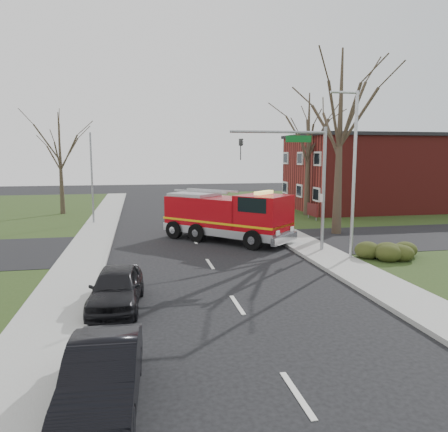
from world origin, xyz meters
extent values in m
plane|color=black|center=(0.00, 0.00, 0.00)|extent=(120.00, 120.00, 0.00)
cube|color=gray|center=(6.20, 0.00, 0.07)|extent=(2.40, 80.00, 0.15)
cube|color=gray|center=(-6.20, 0.00, 0.07)|extent=(2.40, 80.00, 0.15)
cube|color=maroon|center=(19.00, 18.00, 3.50)|extent=(15.00, 10.00, 7.00)
cube|color=black|center=(19.00, 18.00, 7.10)|extent=(15.40, 10.40, 0.30)
cube|color=silver|center=(11.45, 18.00, 2.00)|extent=(0.12, 1.40, 1.20)
cube|color=#4F1213|center=(10.50, 12.50, 0.90)|extent=(0.12, 2.00, 1.00)
cylinder|color=gray|center=(10.50, 11.70, 0.45)|extent=(0.08, 0.08, 0.90)
cylinder|color=gray|center=(10.50, 13.30, 0.45)|extent=(0.08, 0.08, 0.90)
ellipsoid|color=#263312|center=(9.00, -1.00, 0.58)|extent=(2.80, 2.00, 0.90)
cone|color=#31281D|center=(9.50, 6.00, 6.00)|extent=(0.64, 0.64, 12.00)
cone|color=#31281D|center=(11.00, 15.00, 5.25)|extent=(0.56, 0.56, 10.50)
cone|color=#31281D|center=(-10.00, 20.00, 4.50)|extent=(0.44, 0.44, 9.00)
cylinder|color=gray|center=(6.50, 1.50, 3.40)|extent=(0.18, 0.18, 6.80)
cylinder|color=gray|center=(3.90, 1.50, 6.50)|extent=(5.20, 0.14, 0.14)
cube|color=#0C591E|center=(5.00, 1.50, 6.15)|extent=(1.40, 0.06, 0.35)
imported|color=black|center=(1.90, 1.50, 6.15)|extent=(0.22, 0.18, 1.10)
cylinder|color=#B7BABF|center=(7.20, -0.50, 4.20)|extent=(0.16, 0.16, 8.40)
cylinder|color=#B7BABF|center=(6.50, -0.50, 8.30)|extent=(1.40, 0.12, 0.12)
cylinder|color=gray|center=(-6.80, 14.00, 3.50)|extent=(0.14, 0.14, 7.00)
cube|color=#A1070E|center=(1.08, 6.57, 1.60)|extent=(5.65, 5.72, 2.17)
cube|color=#A1070E|center=(3.80, 3.74, 1.75)|extent=(3.79, 3.79, 2.48)
cube|color=#B7BABF|center=(1.94, 5.68, 0.72)|extent=(7.52, 7.67, 0.46)
cube|color=#E5B20C|center=(1.94, 5.68, 1.29)|extent=(7.53, 7.68, 0.12)
cube|color=black|center=(4.58, 2.93, 2.53)|extent=(1.79, 1.72, 0.88)
cube|color=#E5D866|center=(3.80, 3.74, 3.15)|extent=(1.44, 1.40, 0.19)
cylinder|color=black|center=(2.90, 2.74, 0.57)|extent=(1.05, 1.07, 1.13)
cylinder|color=black|center=(4.84, 4.60, 0.57)|extent=(1.05, 1.07, 1.13)
cylinder|color=black|center=(-1.17, 6.98, 0.57)|extent=(1.05, 1.07, 1.13)
cylinder|color=black|center=(0.76, 8.84, 0.57)|extent=(1.05, 1.07, 1.13)
imported|color=black|center=(-4.20, -5.40, 0.72)|extent=(2.05, 4.35, 1.44)
imported|color=black|center=(-4.20, -11.62, 0.70)|extent=(1.70, 4.30, 1.39)
camera|label=1|loc=(-3.36, -20.60, 5.31)|focal=35.00mm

